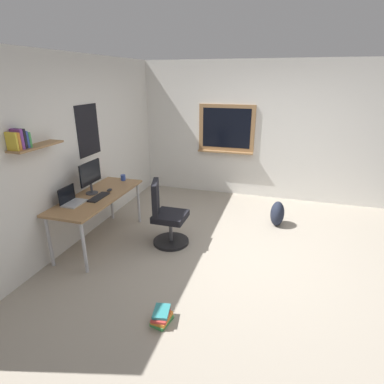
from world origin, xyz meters
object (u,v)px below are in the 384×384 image
Objects in this scene: laptop at (71,200)px; keyboard at (99,197)px; coffee_mug at (123,178)px; office_chair at (166,218)px; computer_mouse at (109,190)px; book_stack_on_floor at (162,317)px; monitor_primary at (90,175)px; desk at (98,200)px; backpack at (277,214)px.

keyboard is at bearing -38.84° from laptop.
coffee_mug is at bearing 3.64° from keyboard.
laptop reaches higher than office_chair.
computer_mouse is 2.12m from book_stack_on_floor.
office_chair is at bearing -80.14° from monitor_primary.
coffee_mug is at bearing -2.27° from desk.
book_stack_on_floor is at bearing -160.74° from office_chair.
monitor_primary is 2.24m from book_stack_on_floor.
keyboard is 0.28m from computer_mouse.
monitor_primary reaches higher than office_chair.
computer_mouse is at bearing -174.35° from coffee_mug.
laptop is at bearing 141.16° from keyboard.
office_chair is at bearing 19.26° from book_stack_on_floor.
office_chair is 0.93m from computer_mouse.
laptop is 1.98m from book_stack_on_floor.
desk is 0.36m from monitor_primary.
backpack is 1.61× the size of book_stack_on_floor.
computer_mouse is (0.56, -0.23, -0.04)m from laptop.
computer_mouse is at bearing -21.35° from desk.
office_chair is 2.05× the size of monitor_primary.
laptop is 1.08m from coffee_mug.
office_chair is at bearing -61.85° from laptop.
book_stack_on_floor is (-1.26, -1.46, -0.59)m from desk.
computer_mouse is (0.16, -0.18, -0.25)m from monitor_primary.
keyboard is 1.46× the size of book_stack_on_floor.
laptop reaches higher than book_stack_on_floor.
monitor_primary reaches higher than keyboard.
laptop is 0.67× the size of monitor_primary.
book_stack_on_floor is at bearing 158.67° from backpack.
desk is at bearing 103.23° from office_chair.
backpack is at bearing -65.38° from computer_mouse.
keyboard is 1.94m from book_stack_on_floor.
monitor_primary is at bearing 55.94° from keyboard.
desk is 1.00m from office_chair.
computer_mouse is at bearing -48.26° from monitor_primary.
monitor_primary is at bearing 99.86° from office_chair.
monitor_primary is 0.71m from coffee_mug.
office_chair reaches higher than desk.
laptop is 1.22× the size of book_stack_on_floor.
coffee_mug is 0.36× the size of book_stack_on_floor.
laptop is (-0.36, 0.15, 0.12)m from desk.
coffee_mug is (0.70, -0.03, 0.11)m from desk.
office_chair is 10.33× the size of coffee_mug.
desk reaches higher than book_stack_on_floor.
office_chair reaches higher than backpack.
keyboard is (-0.30, 0.86, 0.33)m from office_chair.
computer_mouse is (0.28, -0.00, 0.01)m from keyboard.
monitor_primary is 1.83× the size of book_stack_on_floor.
monitor_primary is 1.14× the size of backpack.
laptop is 3.14m from backpack.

